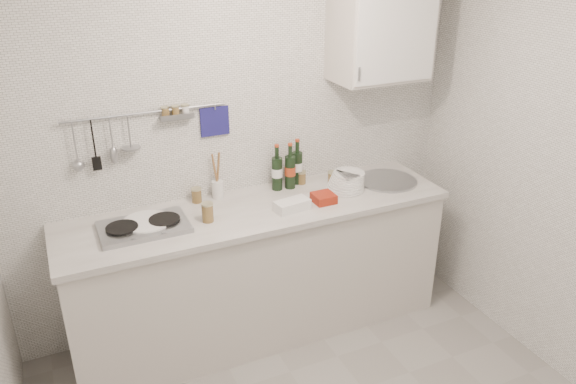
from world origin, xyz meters
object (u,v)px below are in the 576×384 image
object	(u,v)px
wall_cabinet	(382,24)
plate_stack_sink	(347,181)
wine_bottles	(288,165)
plate_stack_hob	(146,224)
utensil_crock	(218,187)

from	to	relation	value
wall_cabinet	plate_stack_sink	distance (m)	1.02
wine_bottles	wall_cabinet	bearing A→B (deg)	-7.90
wall_cabinet	plate_stack_sink	size ratio (longest dim) A/B	2.56
plate_stack_hob	wall_cabinet	bearing A→B (deg)	3.62
wall_cabinet	wine_bottles	distance (m)	1.06
wall_cabinet	utensil_crock	xyz separation A→B (m)	(-1.08, 0.11, -0.96)
wine_bottles	utensil_crock	bearing A→B (deg)	176.41
plate_stack_sink	wine_bottles	size ratio (longest dim) A/B	0.88
wine_bottles	plate_stack_sink	bearing A→B (deg)	-29.85
plate_stack_hob	plate_stack_sink	distance (m)	1.32
plate_stack_hob	wine_bottles	size ratio (longest dim) A/B	0.97
plate_stack_hob	plate_stack_sink	size ratio (longest dim) A/B	1.10
wall_cabinet	plate_stack_sink	xyz separation A→B (m)	(-0.26, -0.11, -0.98)
plate_stack_hob	wine_bottles	distance (m)	1.01
plate_stack_hob	utensil_crock	size ratio (longest dim) A/B	0.97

